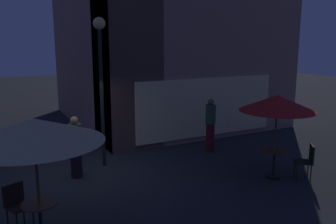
% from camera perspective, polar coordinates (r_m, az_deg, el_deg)
% --- Properties ---
extents(ground_plane, '(60.00, 60.00, 0.00)m').
position_cam_1_polar(ground_plane, '(10.20, -14.20, -9.71)').
color(ground_plane, '#23262A').
extents(cafe_building, '(8.08, 8.69, 9.85)m').
position_cam_1_polar(cafe_building, '(14.53, -3.57, 16.52)').
color(cafe_building, '#9D7367').
rests_on(cafe_building, ground).
extents(street_lamp_near_corner, '(0.34, 0.34, 4.24)m').
position_cam_1_polar(street_lamp_near_corner, '(10.16, -10.75, 7.84)').
color(street_lamp_near_corner, black).
rests_on(street_lamp_near_corner, ground).
extents(cafe_table_0, '(0.78, 0.78, 0.78)m').
position_cam_1_polar(cafe_table_0, '(9.92, 16.63, -6.88)').
color(cafe_table_0, black).
rests_on(cafe_table_0, ground).
extents(cafe_table_1, '(0.64, 0.64, 0.75)m').
position_cam_1_polar(cafe_table_1, '(7.07, -19.81, -15.32)').
color(cafe_table_1, black).
rests_on(cafe_table_1, ground).
extents(patio_umbrella_0, '(1.96, 1.96, 2.24)m').
position_cam_1_polar(patio_umbrella_0, '(9.58, 17.11, 1.32)').
color(patio_umbrella_0, black).
rests_on(patio_umbrella_0, ground).
extents(patio_umbrella_1, '(2.43, 2.43, 2.31)m').
position_cam_1_polar(patio_umbrella_1, '(6.54, -20.74, -2.84)').
color(patio_umbrella_1, black).
rests_on(patio_umbrella_1, ground).
extents(cafe_chair_0, '(0.61, 0.61, 0.96)m').
position_cam_1_polar(cafe_chair_0, '(10.06, 21.41, -6.98)').
color(cafe_chair_0, black).
rests_on(cafe_chair_0, ground).
extents(cafe_chair_1, '(0.56, 0.56, 0.90)m').
position_cam_1_polar(cafe_chair_1, '(7.66, -23.09, -13.10)').
color(cafe_chair_1, black).
rests_on(cafe_chair_1, ground).
extents(patron_standing_0, '(0.33, 0.33, 1.77)m').
position_cam_1_polar(patron_standing_0, '(11.70, 6.81, -2.10)').
color(patron_standing_0, '#541417').
rests_on(patron_standing_0, ground).
extents(patron_standing_1, '(0.36, 0.36, 1.67)m').
position_cam_1_polar(patron_standing_1, '(9.79, -14.59, -5.47)').
color(patron_standing_1, black).
rests_on(patron_standing_1, ground).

